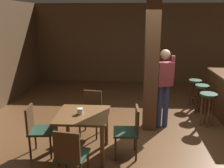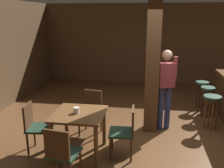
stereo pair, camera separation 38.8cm
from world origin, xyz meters
name	(u,v)px [view 2 (the right image)]	position (x,y,z in m)	size (l,w,h in m)	color
ground_plane	(157,141)	(0.00, 0.00, 0.00)	(10.80, 10.80, 0.00)	brown
wall_back	(156,44)	(0.00, 4.50, 1.40)	(8.00, 0.10, 2.80)	brown
pillar	(153,66)	(-0.15, 0.51, 1.40)	(0.28, 0.28, 2.80)	#4C301C
dining_table	(79,120)	(-1.38, -0.64, 0.63)	(0.88, 0.88, 0.77)	brown
chair_east	(126,130)	(-0.57, -0.62, 0.51)	(0.44, 0.44, 0.89)	#1E3828
chair_west	(35,125)	(-2.19, -0.68, 0.51)	(0.46, 0.46, 0.89)	#1E3828
chair_north	(91,110)	(-1.36, 0.19, 0.51)	(0.48, 0.48, 0.89)	#1E3828
chair_south	(61,152)	(-1.42, -1.48, 0.51)	(0.47, 0.47, 0.89)	#1E3828
napkin_cup	(76,110)	(-1.43, -0.65, 0.82)	(0.10, 0.10, 0.10)	silver
standing_person	(165,84)	(0.13, 0.60, 1.00)	(0.47, 0.31, 1.72)	maroon
bar_stool_near	(212,104)	(1.13, 0.72, 0.57)	(0.37, 0.37, 0.75)	#1E3828
bar_stool_mid	(208,95)	(1.20, 1.43, 0.56)	(0.34, 0.34, 0.75)	#1E3828
bar_stool_far	(202,89)	(1.18, 2.01, 0.54)	(0.33, 0.33, 0.73)	#1E3828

